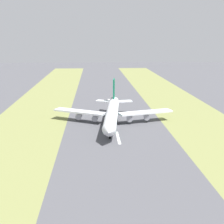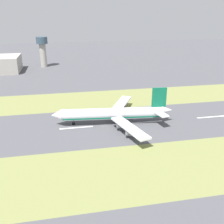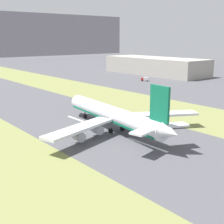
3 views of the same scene
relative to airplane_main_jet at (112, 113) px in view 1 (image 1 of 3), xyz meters
name	(u,v)px [view 1 (image 1 of 3)]	position (x,y,z in m)	size (l,w,h in m)	color
ground_plane	(116,128)	(-1.39, 6.26, -6.02)	(800.00, 800.00, 0.00)	#4C4C51
grass_median_west	(205,126)	(-46.39, 6.26, -6.02)	(40.00, 600.00, 0.01)	olive
grass_median_east	(24,129)	(43.61, 6.26, -6.02)	(40.00, 600.00, 0.01)	olive
centreline_dash_near	(109,102)	(-1.39, -58.10, -6.01)	(1.20, 18.00, 0.01)	silver
centreline_dash_mid	(113,116)	(-1.39, -18.10, -6.01)	(1.20, 18.00, 0.01)	silver
centreline_dash_far	(118,138)	(-1.39, 21.90, -6.01)	(1.20, 18.00, 0.01)	silver
airplane_main_jet	(112,113)	(0.00, 0.00, 0.00)	(63.81, 67.21, 20.20)	silver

